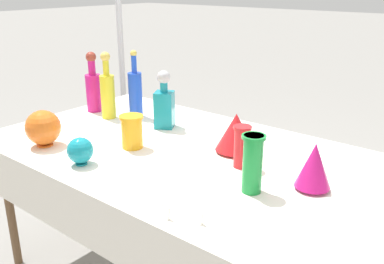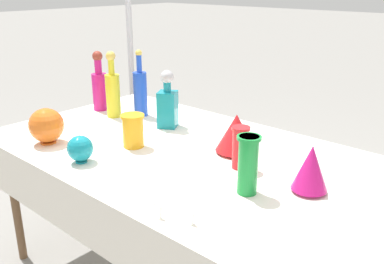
% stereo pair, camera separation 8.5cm
% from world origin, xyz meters
% --- Properties ---
extents(display_table, '(2.00, 1.10, 0.76)m').
position_xyz_m(display_table, '(0.00, -0.03, 0.71)').
color(display_table, white).
rests_on(display_table, ground).
extents(tall_bottle_0, '(0.08, 0.08, 0.38)m').
position_xyz_m(tall_bottle_0, '(-0.60, 0.23, 0.90)').
color(tall_bottle_0, blue).
rests_on(tall_bottle_0, display_table).
extents(tall_bottle_1, '(0.09, 0.09, 0.35)m').
position_xyz_m(tall_bottle_1, '(-0.87, 0.14, 0.90)').
color(tall_bottle_1, '#C61972').
rests_on(tall_bottle_1, display_table).
extents(tall_bottle_2, '(0.08, 0.08, 0.37)m').
position_xyz_m(tall_bottle_2, '(-0.70, 0.11, 0.91)').
color(tall_bottle_2, yellow).
rests_on(tall_bottle_2, display_table).
extents(square_decanter_0, '(0.13, 0.13, 0.31)m').
position_xyz_m(square_decanter_0, '(-0.34, 0.19, 0.89)').
color(square_decanter_0, teal).
rests_on(square_decanter_0, display_table).
extents(slender_vase_0, '(0.09, 0.09, 0.22)m').
position_xyz_m(slender_vase_0, '(0.41, -0.15, 0.88)').
color(slender_vase_0, '#198C38').
rests_on(slender_vase_0, display_table).
extents(slender_vase_1, '(0.08, 0.08, 0.18)m').
position_xyz_m(slender_vase_1, '(0.26, 0.01, 0.86)').
color(slender_vase_1, red).
rests_on(slender_vase_1, display_table).
extents(slender_vase_2, '(0.11, 0.11, 0.16)m').
position_xyz_m(slender_vase_2, '(-0.26, -0.13, 0.84)').
color(slender_vase_2, orange).
rests_on(slender_vase_2, display_table).
extents(fluted_vase_0, '(0.13, 0.13, 0.18)m').
position_xyz_m(fluted_vase_0, '(0.58, 0.01, 0.86)').
color(fluted_vase_0, '#C61972').
rests_on(fluted_vase_0, display_table).
extents(fluted_vase_1, '(0.19, 0.19, 0.18)m').
position_xyz_m(fluted_vase_1, '(0.15, 0.13, 0.86)').
color(fluted_vase_1, red).
rests_on(fluted_vase_1, display_table).
extents(round_bowl_0, '(0.11, 0.11, 0.12)m').
position_xyz_m(round_bowl_0, '(-0.29, -0.40, 0.82)').
color(round_bowl_0, teal).
rests_on(round_bowl_0, display_table).
extents(round_bowl_1, '(0.16, 0.16, 0.17)m').
position_xyz_m(round_bowl_1, '(-0.60, -0.37, 0.85)').
color(round_bowl_1, orange).
rests_on(round_bowl_1, display_table).
extents(price_tag_left, '(0.05, 0.03, 0.04)m').
position_xyz_m(price_tag_left, '(0.28, -0.49, 0.78)').
color(price_tag_left, white).
rests_on(price_tag_left, display_table).
extents(price_tag_center, '(0.06, 0.03, 0.04)m').
position_xyz_m(price_tag_center, '(0.38, -0.45, 0.78)').
color(price_tag_center, white).
rests_on(price_tag_center, display_table).
extents(cardboard_box_behind_left, '(0.52, 0.40, 0.38)m').
position_xyz_m(cardboard_box_behind_left, '(-0.20, 1.16, 0.15)').
color(cardboard_box_behind_left, tan).
rests_on(cardboard_box_behind_left, ground).
extents(cardboard_box_behind_right, '(0.62, 0.50, 0.42)m').
position_xyz_m(cardboard_box_behind_right, '(0.28, 1.18, 0.17)').
color(cardboard_box_behind_right, tan).
rests_on(cardboard_box_behind_right, ground).
extents(canopy_pole, '(0.18, 0.18, 2.33)m').
position_xyz_m(canopy_pole, '(-1.31, 0.77, 0.91)').
color(canopy_pole, silver).
rests_on(canopy_pole, ground).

